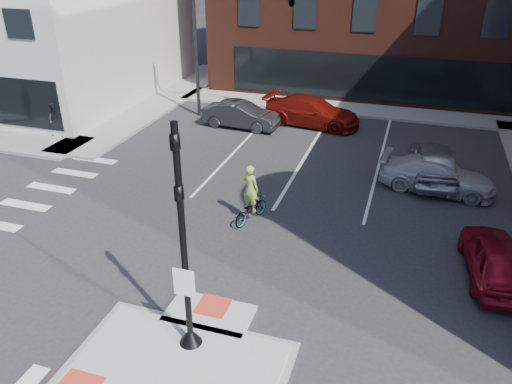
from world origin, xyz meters
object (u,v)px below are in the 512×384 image
(bg_car_red, at_px, (312,112))
(cyclist, at_px, (251,203))
(bg_car_silver, at_px, (433,161))
(red_sedan, at_px, (496,258))
(pedestrian_a, at_px, (56,120))
(white_pickup, at_px, (437,175))
(bg_car_dark, at_px, (241,115))

(bg_car_red, relative_size, cyclist, 2.40)
(bg_car_silver, height_order, cyclist, cyclist)
(red_sedan, xyz_separation_m, bg_car_red, (-8.43, 12.35, 0.09))
(red_sedan, relative_size, pedestrian_a, 2.23)
(bg_car_red, bearing_deg, white_pickup, -125.95)
(white_pickup, relative_size, pedestrian_a, 2.53)
(red_sedan, relative_size, bg_car_red, 0.76)
(bg_car_dark, relative_size, bg_car_silver, 0.90)
(cyclist, relative_size, pedestrian_a, 1.22)
(white_pickup, height_order, bg_car_red, bg_car_red)
(red_sedan, height_order, cyclist, cyclist)
(red_sedan, xyz_separation_m, cyclist, (-8.28, 1.00, 0.06))
(pedestrian_a, bearing_deg, white_pickup, 1.78)
(bg_car_red, xyz_separation_m, cyclist, (0.15, -11.35, -0.03))
(bg_car_red, bearing_deg, pedestrian_a, 125.79)
(white_pickup, distance_m, cyclist, 8.16)
(white_pickup, relative_size, bg_car_silver, 0.97)
(red_sedan, height_order, bg_car_red, bg_car_red)
(cyclist, xyz_separation_m, pedestrian_a, (-12.31, 5.00, 0.31))
(cyclist, bearing_deg, red_sedan, -167.83)
(white_pickup, height_order, pedestrian_a, pedestrian_a)
(bg_car_red, distance_m, pedestrian_a, 13.72)
(bg_car_silver, bearing_deg, pedestrian_a, -2.21)
(bg_car_dark, distance_m, pedestrian_a, 9.72)
(cyclist, bearing_deg, white_pickup, -124.67)
(white_pickup, height_order, cyclist, cyclist)
(bg_car_dark, relative_size, bg_car_red, 0.80)
(bg_car_silver, distance_m, cyclist, 8.77)
(cyclist, bearing_deg, pedestrian_a, -3.06)
(red_sedan, xyz_separation_m, bg_car_dark, (-12.12, 10.76, 0.01))
(bg_car_silver, bearing_deg, white_pickup, 93.66)
(bg_car_silver, height_order, pedestrian_a, pedestrian_a)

